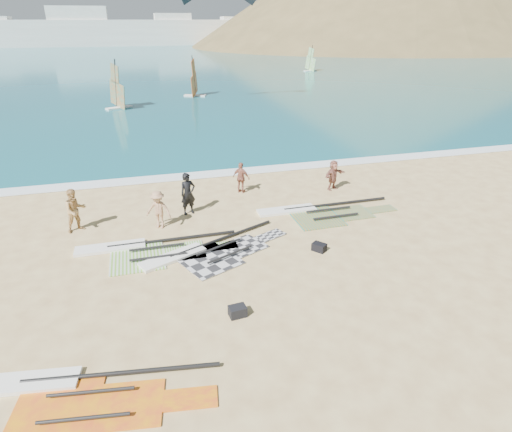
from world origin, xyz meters
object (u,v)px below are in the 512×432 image
object	(u,v)px
person_wetsuit	(188,194)
beachgoer_right	(333,175)
rig_grey	(207,252)
rig_red	(71,394)
beachgoer_mid	(158,210)
rig_green	(144,250)
beachgoer_left	(75,210)
beachgoer_back	(241,178)
gear_bag_near	(238,311)
rig_orange	(317,212)
gear_bag_far	(319,247)

from	to	relation	value
person_wetsuit	beachgoer_right	bearing A→B (deg)	-8.47
rig_grey	rig_red	world-z (taller)	same
rig_red	beachgoer_right	xyz separation A→B (m)	(11.79, 10.94, 0.74)
person_wetsuit	beachgoer_mid	distance (m)	1.82
beachgoer_right	person_wetsuit	bearing A→B (deg)	163.15
rig_green	beachgoer_right	size ratio (longest dim) A/B	3.97
beachgoer_left	beachgoer_back	size ratio (longest dim) A/B	1.17
person_wetsuit	beachgoer_mid	bearing A→B (deg)	-157.64
person_wetsuit	rig_grey	bearing A→B (deg)	-103.86
beachgoer_left	beachgoer_mid	xyz separation A→B (m)	(3.36, -0.63, -0.09)
rig_grey	rig_red	size ratio (longest dim) A/B	1.01
gear_bag_near	beachgoer_back	size ratio (longest dim) A/B	0.32
rig_orange	beachgoer_right	world-z (taller)	beachgoer_right
rig_grey	beachgoer_left	distance (m)	6.09
gear_bag_near	gear_bag_far	world-z (taller)	gear_bag_near
beachgoer_right	beachgoer_mid	bearing A→B (deg)	168.83
rig_red	beachgoer_right	size ratio (longest dim) A/B	3.82
beachgoer_left	beachgoer_right	xyz separation A→B (m)	(12.47, 1.60, -0.15)
rig_orange	beachgoer_back	bearing A→B (deg)	128.18
rig_orange	beachgoer_right	xyz separation A→B (m)	(1.95, 2.62, 0.74)
beachgoer_back	beachgoer_right	distance (m)	4.82
gear_bag_far	beachgoer_mid	bearing A→B (deg)	147.40
gear_bag_far	beachgoer_mid	world-z (taller)	beachgoer_mid
gear_bag_near	beachgoer_right	distance (m)	11.60
rig_orange	rig_red	distance (m)	12.88
rig_red	beachgoer_back	size ratio (longest dim) A/B	3.76
gear_bag_near	beachgoer_right	bearing A→B (deg)	51.18
beachgoer_back	person_wetsuit	bearing A→B (deg)	74.36
gear_bag_far	rig_green	bearing A→B (deg)	164.92
rig_green	beachgoer_mid	size ratio (longest dim) A/B	3.73
gear_bag_near	beachgoer_back	distance (m)	10.21
gear_bag_far	rig_grey	bearing A→B (deg)	167.58
gear_bag_near	beachgoer_left	bearing A→B (deg)	125.03
rig_grey	person_wetsuit	distance (m)	4.04
rig_orange	gear_bag_far	bearing A→B (deg)	-112.45
gear_bag_near	gear_bag_far	distance (m)	5.02
person_wetsuit	rig_orange	bearing A→B (deg)	-31.38
gear_bag_near	gear_bag_far	bearing A→B (deg)	37.69
rig_green	gear_bag_far	world-z (taller)	gear_bag_far
rig_green	gear_bag_near	distance (m)	5.49
rig_orange	beachgoer_mid	bearing A→B (deg)	176.27
beachgoer_back	rig_orange	bearing A→B (deg)	169.90
rig_green	beachgoer_mid	world-z (taller)	beachgoer_mid
gear_bag_near	person_wetsuit	bearing A→B (deg)	93.19
rig_red	beachgoer_right	distance (m)	16.10
beachgoer_back	beachgoer_right	xyz separation A→B (m)	(4.74, -0.85, -0.01)
rig_green	gear_bag_near	world-z (taller)	gear_bag_near
rig_green	gear_bag_near	xyz separation A→B (m)	(2.59, -4.84, 0.11)
gear_bag_far	beachgoer_left	distance (m)	10.19
rig_grey	rig_red	bearing A→B (deg)	-149.86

